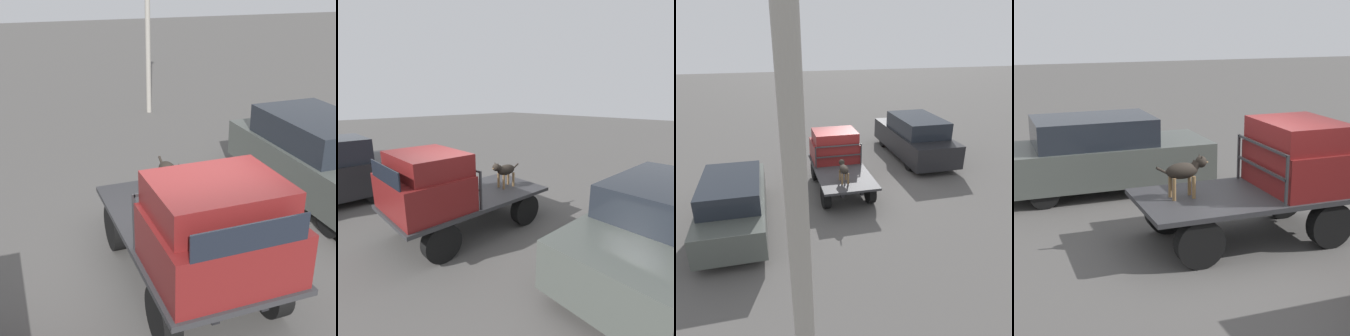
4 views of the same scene
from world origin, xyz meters
TOP-DOWN VIEW (x-y plane):
  - ground_plane at (0.00, 0.00)m, footprint 80.00×80.00m
  - flatbed_truck at (0.00, 0.00)m, footprint 3.73×1.86m
  - truck_cab at (1.04, 0.00)m, footprint 1.49×1.74m
  - truck_headboard at (0.26, 0.00)m, footprint 0.04×1.74m
  - dog at (-1.04, 0.13)m, footprint 0.91×0.27m
  - parked_sedan at (-1.68, 3.60)m, footprint 4.55×1.79m

SIDE VIEW (x-z plane):
  - ground_plane at x=0.00m, z-range 0.00..0.00m
  - flatbed_truck at x=0.00m, z-range 0.18..1.01m
  - parked_sedan at x=-1.68m, z-range 0.00..1.65m
  - dog at x=-1.04m, z-range 0.93..1.64m
  - truck_headboard at x=0.26m, z-range 0.96..1.78m
  - truck_cab at x=1.04m, z-range 0.80..1.97m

